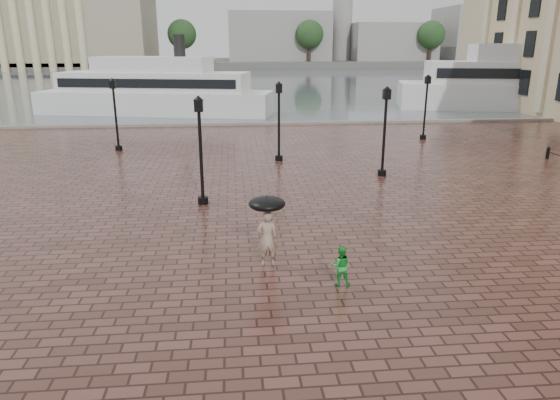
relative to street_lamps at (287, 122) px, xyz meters
name	(u,v)px	position (x,y,z in m)	size (l,w,h in m)	color
ground	(427,318)	(1.60, -17.60, -2.33)	(300.00, 300.00, 0.00)	#3D221B
harbour_water	(254,79)	(1.60, 74.40, -2.33)	(240.00, 240.00, 0.00)	#424D51
quay_edge	(287,124)	(1.60, 14.40, -2.33)	(80.00, 0.60, 0.30)	slate
far_shore	(245,63)	(1.60, 142.40, -1.33)	(300.00, 60.00, 2.00)	#4C4C47
museum	(50,18)	(-53.40, 127.01, 11.58)	(57.00, 32.50, 26.00)	gray
distant_skyline	(399,36)	(49.74, 132.40, 7.13)	(102.50, 22.00, 33.00)	gray
far_trees	(246,35)	(1.60, 120.40, 7.09)	(188.00, 8.00, 13.50)	#2D2119
street_lamps	(287,122)	(0.00, 0.00, 0.00)	(21.44, 14.44, 4.40)	black
adult_pedestrian	(267,238)	(-2.11, -14.09, -1.45)	(0.64, 0.42, 1.75)	gray
child_pedestrian	(341,266)	(-0.17, -15.60, -1.74)	(0.57, 0.44, 1.17)	green
ferry_near	(155,91)	(-10.51, 22.56, -0.08)	(23.38, 10.44, 7.46)	silver
ferry_far	(535,83)	(28.77, 22.73, 0.41)	(28.53, 13.08, 9.10)	silver
umbrella	(267,204)	(-2.11, -14.09, -0.35)	(1.10, 1.10, 1.16)	black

